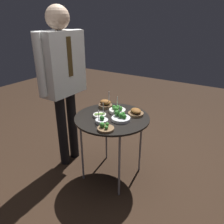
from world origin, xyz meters
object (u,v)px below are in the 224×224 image
at_px(bowl_broccoli_front_center, 121,117).
at_px(bowl_broccoli_front_right, 105,128).
at_px(bowl_broccoli_near_rim, 117,110).
at_px(waiter_figure, 62,71).
at_px(bowl_roast_center, 105,104).
at_px(serving_cart, 112,121).
at_px(bowl_roast_mid_left, 136,112).
at_px(bowl_broccoli_back_left, 102,120).
at_px(bowl_asparagus_mid_right, 100,115).

height_order(bowl_broccoli_front_center, bowl_broccoli_front_right, bowl_broccoli_front_center).
xyz_separation_m(bowl_broccoli_near_rim, waiter_figure, (-0.15, 0.56, 0.35)).
bearing_deg(bowl_roast_center, bowl_broccoli_near_rim, -106.42).
relative_size(serving_cart, bowl_roast_mid_left, 4.61).
relative_size(bowl_broccoli_back_left, bowl_roast_mid_left, 0.79).
bearing_deg(bowl_broccoli_front_right, serving_cart, 20.42).
distance_m(bowl_broccoli_front_right, bowl_broccoli_near_rim, 0.38).
xyz_separation_m(serving_cart, bowl_broccoli_front_right, (-0.25, -0.09, 0.06)).
bearing_deg(serving_cart, bowl_broccoli_back_left, 176.28).
distance_m(bowl_asparagus_mid_right, bowl_roast_mid_left, 0.35).
distance_m(serving_cart, bowl_asparagus_mid_right, 0.13).
relative_size(bowl_broccoli_near_rim, bowl_broccoli_back_left, 1.34).
xyz_separation_m(serving_cart, bowl_roast_center, (0.17, 0.19, 0.08)).
bearing_deg(bowl_roast_center, bowl_roast_mid_left, -91.71).
distance_m(bowl_broccoli_front_center, bowl_broccoli_back_left, 0.18).
height_order(bowl_broccoli_front_center, bowl_broccoli_near_rim, bowl_broccoli_near_rim).
xyz_separation_m(bowl_broccoli_back_left, waiter_figure, (0.12, 0.56, 0.35)).
height_order(bowl_roast_center, waiter_figure, waiter_figure).
xyz_separation_m(bowl_asparagus_mid_right, bowl_roast_mid_left, (0.22, -0.27, 0.01)).
bearing_deg(bowl_roast_center, bowl_broccoli_front_right, -146.02).
height_order(serving_cart, bowl_roast_mid_left, bowl_roast_mid_left).
xyz_separation_m(bowl_broccoli_front_right, bowl_roast_center, (0.42, 0.28, 0.02)).
bearing_deg(waiter_figure, bowl_asparagus_mid_right, -93.15).
relative_size(serving_cart, bowl_roast_center, 4.04).
bearing_deg(bowl_broccoli_front_center, serving_cart, 80.68).
height_order(bowl_asparagus_mid_right, bowl_broccoli_back_left, bowl_asparagus_mid_right).
xyz_separation_m(bowl_broccoli_back_left, bowl_roast_mid_left, (0.31, -0.18, 0.00)).
height_order(bowl_broccoli_front_right, bowl_roast_center, bowl_roast_center).
distance_m(serving_cart, waiter_figure, 0.71).
height_order(serving_cart, bowl_broccoli_front_right, bowl_broccoli_front_right).
xyz_separation_m(serving_cart, waiter_figure, (-0.03, 0.57, 0.42)).
distance_m(serving_cart, bowl_broccoli_back_left, 0.17).
bearing_deg(bowl_broccoli_near_rim, bowl_roast_mid_left, -77.40).
bearing_deg(bowl_broccoli_back_left, bowl_roast_mid_left, -30.27).
bearing_deg(waiter_figure, bowl_broccoli_back_left, -102.17).
bearing_deg(bowl_broccoli_front_center, bowl_broccoli_near_rim, 41.57).
distance_m(serving_cart, bowl_roast_mid_left, 0.25).
relative_size(bowl_broccoli_front_center, waiter_figure, 0.10).
xyz_separation_m(bowl_broccoli_front_center, bowl_asparagus_mid_right, (-0.04, 0.21, -0.01)).
bearing_deg(bowl_asparagus_mid_right, bowl_broccoli_back_left, -136.37).
bearing_deg(bowl_broccoli_back_left, bowl_broccoli_front_center, -40.29).
height_order(bowl_roast_mid_left, waiter_figure, waiter_figure).
relative_size(bowl_asparagus_mid_right, bowl_broccoli_near_rim, 0.87).
relative_size(bowl_broccoli_front_right, waiter_figure, 0.09).
bearing_deg(bowl_broccoli_near_rim, waiter_figure, 105.20).
bearing_deg(bowl_roast_mid_left, bowl_asparagus_mid_right, 128.65).
distance_m(serving_cart, bowl_roast_center, 0.27).
height_order(bowl_broccoli_front_right, bowl_roast_mid_left, same).
xyz_separation_m(bowl_asparagus_mid_right, bowl_broccoli_near_rim, (0.18, -0.09, 0.01)).
bearing_deg(bowl_broccoli_front_right, bowl_broccoli_back_left, 46.92).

